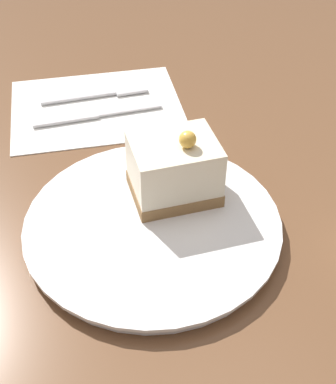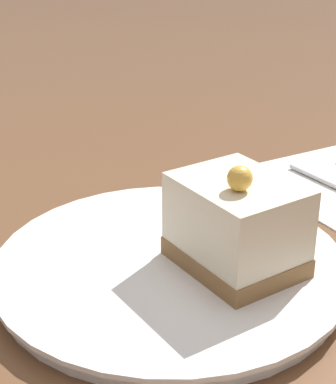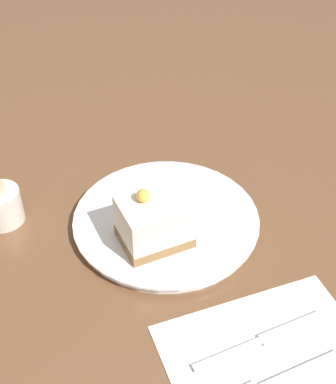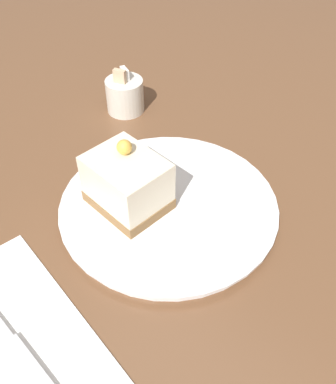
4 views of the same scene
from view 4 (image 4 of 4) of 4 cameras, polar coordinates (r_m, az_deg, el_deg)
ground_plane at (r=0.53m, az=-0.76°, el=-5.52°), size 4.00×4.00×0.00m
plate at (r=0.55m, az=0.09°, el=-1.94°), size 0.28×0.28×0.02m
cake_slice at (r=0.52m, az=-5.77°, el=0.99°), size 0.08×0.10×0.09m
knife at (r=0.46m, az=-19.24°, el=-19.37°), size 0.03×0.18×0.00m
sugar_bowl at (r=0.72m, az=-5.78°, el=12.75°), size 0.06×0.06×0.08m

